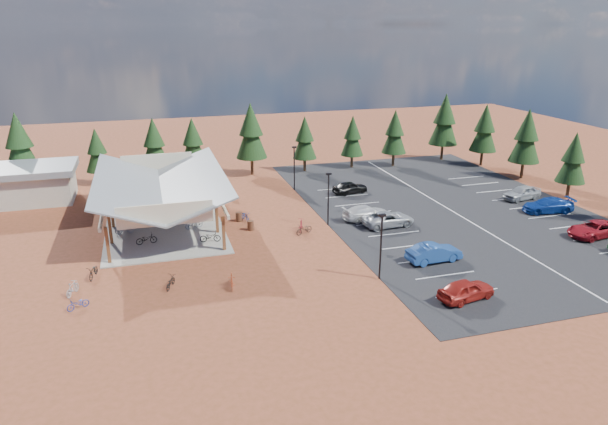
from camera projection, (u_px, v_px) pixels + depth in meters
The scene contains 46 objects.
ground at pixel (282, 238), 48.51m from camera, with size 140.00×140.00×0.00m, color brown.
asphalt_lot at pixel (448, 209), 56.17m from camera, with size 27.00×44.00×0.04m, color black.
concrete_pad at pixel (164, 222), 52.16m from camera, with size 10.60×18.60×0.10m, color gray.
bike_pavilion at pixel (161, 185), 50.92m from camera, with size 11.65×19.40×4.97m.
outbuilding at pixel (23, 184), 57.74m from camera, with size 11.00×7.00×3.90m.
lamp_post_0 at pixel (381, 242), 39.81m from camera, with size 0.50×0.25×5.14m.
lamp_post_1 at pixel (328, 195), 50.68m from camera, with size 0.50×0.25×5.14m.
lamp_post_2 at pixel (294, 165), 61.55m from camera, with size 0.50×0.25×5.14m.
trash_bin_0 at pixel (251, 226), 50.23m from camera, with size 0.60×0.60×0.90m, color #4C2C1B.
trash_bin_1 at pixel (239, 217), 52.51m from camera, with size 0.60×0.60×0.90m, color #4C2C1B.
pine_0 at pixel (19, 143), 60.94m from camera, with size 3.84×3.84×8.95m.
pine_1 at pixel (97, 150), 63.55m from camera, with size 2.89×2.89×6.74m.
pine_2 at pixel (154, 143), 64.81m from camera, with size 3.31×3.31×7.70m.
pine_3 at pixel (193, 142), 66.04m from camera, with size 3.22×3.22×7.51m.
pine_4 at pixel (251, 131), 67.26m from camera, with size 3.89×3.89×9.07m.
pine_5 at pixel (305, 138), 69.14m from camera, with size 3.08×3.08×7.18m.
pine_6 at pixel (352, 136), 71.09m from camera, with size 2.98×2.98×6.94m.
pine_7 at pixel (395, 132), 71.65m from camera, with size 3.26×3.26×7.59m.
pine_8 at pixel (445, 120), 74.73m from camera, with size 3.97×3.97×9.24m.
pine_11 at pixel (573, 158), 58.48m from camera, with size 3.13×3.13×7.28m.
pine_12 at pixel (527, 136), 65.78m from camera, with size 3.70×3.70×8.61m.
pine_13 at pixel (485, 128), 71.93m from camera, with size 3.55×3.55×8.27m.
bike_0 at pixel (146, 239), 46.80m from camera, with size 0.62×1.78×0.94m, color black.
bike_1 at pixel (125, 228), 49.06m from camera, with size 0.49×1.73×1.04m, color gray.
bike_2 at pixel (144, 219), 51.82m from camera, with size 0.54×1.55×0.82m, color navy.
bike_3 at pixel (131, 198), 58.00m from camera, with size 0.43×1.52×0.91m, color #A01434.
bike_4 at pixel (210, 237), 47.25m from camera, with size 0.63×1.80×0.94m, color black.
bike_5 at pixel (194, 223), 50.34m from camera, with size 0.50×1.77×1.06m, color gray.
bike_6 at pixel (188, 205), 55.82m from camera, with size 0.58×1.65×0.87m, color navy.
bike_7 at pixel (188, 192), 59.85m from camera, with size 0.47×1.68×1.01m, color maroon.
bike_8 at pixel (93, 271), 40.79m from camera, with size 0.66×1.90×1.00m, color black.
bike_9 at pixel (72, 288), 38.17m from camera, with size 0.47×1.67×1.00m, color #92949A.
bike_10 at pixel (78, 304), 36.28m from camera, with size 0.53×1.52×0.80m, color navy.
bike_11 at pixel (232, 281), 39.19m from camera, with size 0.50×1.79×1.07m, color #953014.
bike_12 at pixel (170, 282), 39.22m from camera, with size 0.59×1.69×0.89m, color black.
bike_14 at pixel (245, 216), 52.70m from camera, with size 0.59×1.70×0.89m, color navy.
bike_15 at pixel (301, 225), 50.07m from camera, with size 0.52×1.83×1.10m, color maroon.
bike_16 at pixel (304, 229), 49.29m from camera, with size 0.63×1.81×0.95m, color black.
car_0 at pixel (466, 290), 37.41m from camera, with size 1.70×4.22×1.44m, color maroon.
car_1 at pixel (434, 253), 43.41m from camera, with size 1.58×4.54×1.50m, color #204890.
car_2 at pixel (388, 219), 51.10m from camera, with size 2.30×4.98×1.38m, color #9B9EA3.
car_3 at pixel (366, 213), 52.84m from camera, with size 1.92×4.73×1.37m, color silver.
car_4 at pixel (350, 187), 61.01m from camera, with size 1.63×4.04×1.38m, color black.
car_6 at pixel (594, 229), 48.53m from camera, with size 2.33×5.05×1.40m, color maroon.
car_7 at pixel (548, 205), 54.83m from camera, with size 2.06×5.06×1.47m, color navy.
car_8 at pixel (522, 193), 58.84m from camera, with size 1.80×4.46×1.52m, color #989C9F.
Camera 1 is at (-10.89, -43.77, 18.11)m, focal length 32.00 mm.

